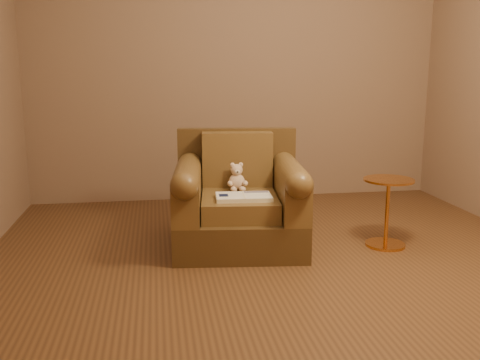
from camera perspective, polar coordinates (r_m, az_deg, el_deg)
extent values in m
plane|color=brown|center=(3.56, 4.55, -9.28)|extent=(4.00, 4.00, 0.00)
cube|color=#896A54|center=(5.29, -0.39, 12.57)|extent=(4.00, 0.02, 2.70)
cube|color=#4D3519|center=(3.92, -0.11, -5.25)|extent=(1.01, 0.96, 0.26)
cube|color=#4D3519|center=(4.20, -0.36, 1.70)|extent=(0.92, 0.19, 0.57)
cube|color=brown|center=(3.82, -0.07, -2.62)|extent=(0.60, 0.70, 0.14)
cube|color=brown|center=(4.08, -0.29, 2.23)|extent=(0.54, 0.20, 0.41)
cube|color=brown|center=(3.81, -5.60, -1.54)|extent=(0.27, 0.79, 0.29)
cube|color=brown|center=(3.84, 5.40, -1.42)|extent=(0.27, 0.79, 0.29)
cylinder|color=brown|center=(3.78, -5.64, 0.62)|extent=(0.27, 0.79, 0.18)
cylinder|color=brown|center=(3.81, 5.44, 0.73)|extent=(0.27, 0.79, 0.18)
ellipsoid|color=beige|center=(3.96, -0.34, -0.22)|extent=(0.12, 0.11, 0.13)
sphere|color=beige|center=(3.95, -0.36, 1.08)|extent=(0.09, 0.09, 0.09)
ellipsoid|color=beige|center=(3.95, -0.82, 1.61)|extent=(0.04, 0.02, 0.04)
ellipsoid|color=beige|center=(3.95, 0.08, 1.63)|extent=(0.04, 0.02, 0.04)
ellipsoid|color=beige|center=(3.91, -0.28, 0.85)|extent=(0.04, 0.03, 0.04)
sphere|color=black|center=(3.90, -0.26, 0.88)|extent=(0.01, 0.01, 0.01)
ellipsoid|color=beige|center=(3.91, -1.07, -0.39)|extent=(0.04, 0.08, 0.04)
ellipsoid|color=beige|center=(3.92, 0.56, -0.35)|extent=(0.04, 0.08, 0.04)
ellipsoid|color=beige|center=(3.90, -0.69, -1.01)|extent=(0.05, 0.08, 0.04)
ellipsoid|color=beige|center=(3.90, 0.26, -0.98)|extent=(0.05, 0.08, 0.04)
cube|color=beige|center=(3.69, 0.39, -1.84)|extent=(0.40, 0.26, 0.03)
cube|color=white|center=(3.68, -1.10, -1.65)|extent=(0.20, 0.24, 0.00)
cube|color=white|center=(3.70, 1.87, -1.59)|extent=(0.20, 0.24, 0.00)
cube|color=beige|center=(3.69, 0.39, -1.61)|extent=(0.02, 0.23, 0.00)
cube|color=#0F1638|center=(3.68, -1.77, -1.63)|extent=(0.07, 0.09, 0.00)
cube|color=slate|center=(3.77, 1.72, -1.28)|extent=(0.18, 0.06, 0.00)
cylinder|color=#D58A3A|center=(4.10, 15.23, -6.65)|extent=(0.29, 0.29, 0.02)
cylinder|color=#D58A3A|center=(4.03, 15.41, -3.39)|extent=(0.03, 0.03, 0.47)
cylinder|color=#D58A3A|center=(3.97, 15.60, 0.01)|extent=(0.36, 0.36, 0.02)
cylinder|color=#D58A3A|center=(3.98, 15.59, -0.16)|extent=(0.03, 0.03, 0.02)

